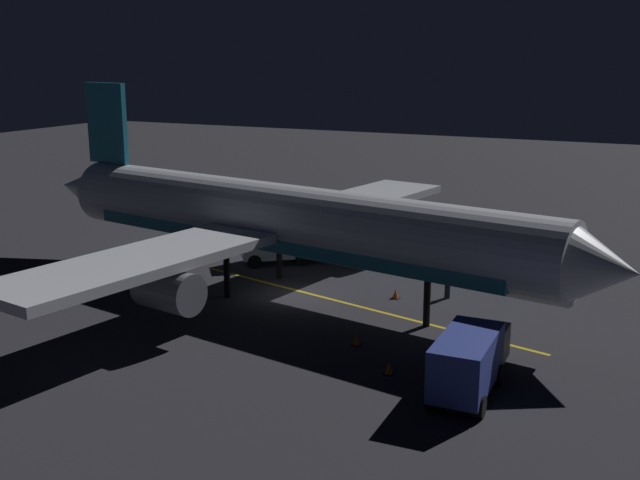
# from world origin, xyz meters

# --- Properties ---
(ground_plane) EXTENTS (180.00, 180.00, 0.20)m
(ground_plane) POSITION_xyz_m (0.00, 0.00, -0.10)
(ground_plane) COLOR #28282E
(apron_guide_stripe) EXTENTS (5.92, 22.62, 0.01)m
(apron_guide_stripe) POSITION_xyz_m (0.04, 4.00, 0.00)
(apron_guide_stripe) COLOR gold
(apron_guide_stripe) RESTS_ON ground_plane
(airliner) EXTENTS (35.06, 39.64, 11.79)m
(airliner) POSITION_xyz_m (-0.11, -0.60, 4.29)
(airliner) COLOR silver
(airliner) RESTS_ON ground_plane
(baggage_truck) EXTENTS (6.57, 2.41, 2.59)m
(baggage_truck) POSITION_xyz_m (8.28, 12.84, 1.33)
(baggage_truck) COLOR navy
(baggage_truck) RESTS_ON ground_plane
(catering_truck) EXTENTS (5.49, 6.21, 2.18)m
(catering_truck) POSITION_xyz_m (-6.23, -3.56, 1.16)
(catering_truck) COLOR silver
(catering_truck) RESTS_ON ground_plane
(ground_crew_worker) EXTENTS (0.40, 0.40, 1.74)m
(ground_crew_worker) POSITION_xyz_m (-3.41, 8.46, 0.89)
(ground_crew_worker) COLOR black
(ground_crew_worker) RESTS_ON ground_plane
(traffic_cone_near_left) EXTENTS (0.50, 0.50, 0.55)m
(traffic_cone_near_left) POSITION_xyz_m (8.14, 9.26, 0.25)
(traffic_cone_near_left) COLOR #EA590F
(traffic_cone_near_left) RESTS_ON ground_plane
(traffic_cone_near_right) EXTENTS (0.50, 0.50, 0.55)m
(traffic_cone_near_right) POSITION_xyz_m (-2.09, 5.80, 0.25)
(traffic_cone_near_right) COLOR #EA590F
(traffic_cone_near_right) RESTS_ON ground_plane
(traffic_cone_under_wing) EXTENTS (0.50, 0.50, 0.55)m
(traffic_cone_under_wing) POSITION_xyz_m (5.58, 6.64, 0.25)
(traffic_cone_under_wing) COLOR #EA590F
(traffic_cone_under_wing) RESTS_ON ground_plane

